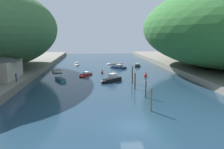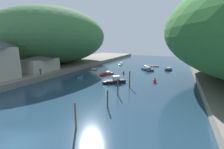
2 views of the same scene
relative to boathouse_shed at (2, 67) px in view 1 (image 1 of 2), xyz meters
name	(u,v)px [view 1 (image 1 of 2)]	position (x,y,z in m)	size (l,w,h in m)	color
water_surface	(110,76)	(21.53, 8.46, -3.68)	(130.00, 130.00, 0.00)	#1E384C
right_bank	(219,71)	(49.44, 8.46, -3.01)	(22.00, 120.00, 1.34)	slate
boathouse_shed	(2,67)	(0.00, 0.00, 0.00)	(5.58, 9.52, 4.55)	#B2A899
boat_mid_channel	(57,71)	(8.09, 14.75, -3.47)	(3.04, 4.05, 0.43)	silver
boat_small_dinghy	(85,75)	(15.63, 8.68, -3.39)	(3.43, 4.65, 0.92)	red
boat_yellow_tender	(137,65)	(31.55, 23.44, -3.36)	(2.33, 4.03, 1.04)	black
boat_white_cruiser	(117,67)	(24.78, 20.39, -3.30)	(5.24, 5.39, 1.22)	navy
boat_near_quay	(77,64)	(12.37, 28.26, -3.39)	(1.94, 4.49, 0.90)	white
boat_far_upstream	(114,64)	(24.70, 28.99, -3.48)	(5.71, 3.02, 0.41)	silver
boat_moored_right	(59,79)	(10.26, 3.82, -3.40)	(3.15, 4.81, 0.58)	teal
boat_red_skiff	(111,79)	(21.13, 1.33, -3.17)	(5.11, 4.82, 1.68)	black
mooring_post_nearest	(151,100)	(24.74, -17.10, -2.14)	(0.21, 0.21, 3.07)	brown
mooring_post_second	(146,89)	(25.59, -10.89, -2.36)	(0.21, 0.21, 2.64)	#4C3D2D
mooring_post_middle	(135,81)	(24.96, -5.47, -2.18)	(0.23, 0.23, 2.98)	#4C3D2D
mooring_post_fourth	(132,74)	(25.45, -0.18, -1.93)	(0.26, 0.26, 3.50)	brown
channel_buoy_near	(145,75)	(29.68, 5.72, -3.22)	(0.79, 0.79, 1.19)	red
channel_buoy_far	(102,72)	(19.87, 11.55, -3.31)	(0.65, 0.65, 0.97)	red
person_on_quay	(16,77)	(3.72, -3.51, -1.37)	(0.25, 0.40, 1.69)	#282D3D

